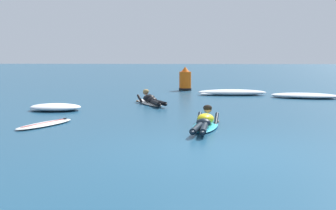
{
  "coord_description": "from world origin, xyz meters",
  "views": [
    {
      "loc": [
        -0.58,
        -7.41,
        1.74
      ],
      "look_at": [
        -1.24,
        5.16,
        0.22
      ],
      "focal_mm": 44.72,
      "sensor_mm": 36.0,
      "label": 1
    }
  ],
  "objects_px": {
    "surfer_near": "(205,122)",
    "surfer_far": "(150,100)",
    "channel_marker_buoy": "(185,81)",
    "drifting_surfboard": "(45,124)"
  },
  "relations": [
    {
      "from": "surfer_far",
      "to": "channel_marker_buoy",
      "type": "bearing_deg",
      "value": 78.65
    },
    {
      "from": "surfer_far",
      "to": "channel_marker_buoy",
      "type": "xyz_separation_m",
      "value": [
        1.16,
        5.77,
        0.33
      ]
    },
    {
      "from": "surfer_near",
      "to": "drifting_surfboard",
      "type": "distance_m",
      "value": 3.93
    },
    {
      "from": "drifting_surfboard",
      "to": "channel_marker_buoy",
      "type": "relative_size",
      "value": 1.61
    },
    {
      "from": "surfer_near",
      "to": "surfer_far",
      "type": "xyz_separation_m",
      "value": [
        -1.75,
        4.73,
        -0.0
      ]
    },
    {
      "from": "surfer_far",
      "to": "channel_marker_buoy",
      "type": "height_order",
      "value": "channel_marker_buoy"
    },
    {
      "from": "surfer_near",
      "to": "channel_marker_buoy",
      "type": "distance_m",
      "value": 10.52
    },
    {
      "from": "surfer_near",
      "to": "surfer_far",
      "type": "relative_size",
      "value": 1.02
    },
    {
      "from": "surfer_near",
      "to": "surfer_far",
      "type": "height_order",
      "value": "same"
    },
    {
      "from": "surfer_far",
      "to": "drifting_surfboard",
      "type": "height_order",
      "value": "surfer_far"
    }
  ]
}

